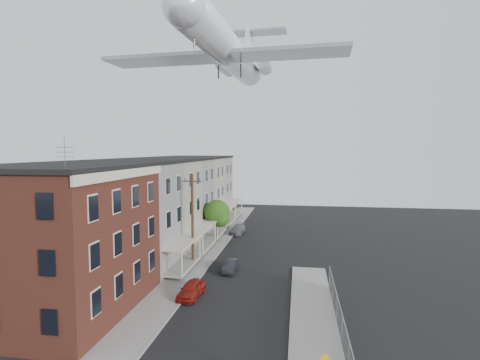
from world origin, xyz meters
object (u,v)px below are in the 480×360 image
(utility_pole, at_px, (192,219))
(car_mid, at_px, (230,266))
(car_far, at_px, (238,229))
(street_tree, at_px, (218,214))
(car_near, at_px, (192,289))
(airplane, at_px, (229,51))

(utility_pole, height_order, car_mid, utility_pole)
(utility_pole, bearing_deg, car_far, 82.27)
(street_tree, relative_size, car_mid, 1.59)
(street_tree, height_order, car_far, street_tree)
(utility_pole, xyz_separation_m, car_mid, (3.80, -0.91, -4.13))
(utility_pole, distance_m, car_near, 8.62)
(car_mid, distance_m, car_far, 15.76)
(street_tree, relative_size, car_near, 1.44)
(utility_pole, height_order, street_tree, utility_pole)
(airplane, bearing_deg, car_far, 95.19)
(street_tree, bearing_deg, utility_pole, -91.89)
(car_mid, relative_size, airplane, 0.12)
(car_far, xyz_separation_m, airplane, (1.12, -12.31, 20.31))
(car_near, height_order, car_far, car_near)
(car_near, bearing_deg, car_mid, 78.78)
(airplane, bearing_deg, car_near, -96.53)
(street_tree, relative_size, car_far, 1.29)
(street_tree, relative_size, airplane, 0.20)
(car_far, bearing_deg, car_mid, -78.47)
(utility_pole, distance_m, street_tree, 10.00)
(car_mid, bearing_deg, car_far, 94.88)
(utility_pole, relative_size, car_mid, 2.74)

